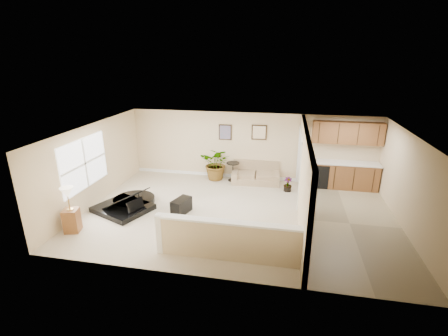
% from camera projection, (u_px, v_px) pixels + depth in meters
% --- Properties ---
extents(floor, '(9.00, 9.00, 0.00)m').
position_uv_depth(floor, '(238.00, 214.00, 9.59)').
color(floor, beige).
rests_on(floor, ground).
extents(back_wall, '(9.00, 0.04, 2.50)m').
position_uv_depth(back_wall, '(251.00, 146.00, 11.96)').
color(back_wall, beige).
rests_on(back_wall, floor).
extents(front_wall, '(9.00, 0.04, 2.50)m').
position_uv_depth(front_wall, '(216.00, 226.00, 6.40)').
color(front_wall, beige).
rests_on(front_wall, floor).
extents(left_wall, '(0.04, 6.00, 2.50)m').
position_uv_depth(left_wall, '(94.00, 164.00, 9.99)').
color(left_wall, beige).
rests_on(left_wall, floor).
extents(right_wall, '(0.04, 6.00, 2.50)m').
position_uv_depth(right_wall, '(411.00, 186.00, 8.37)').
color(right_wall, beige).
rests_on(right_wall, floor).
extents(ceiling, '(9.00, 6.00, 0.04)m').
position_uv_depth(ceiling, '(239.00, 131.00, 8.77)').
color(ceiling, white).
rests_on(ceiling, back_wall).
extents(kitchen_vinyl, '(2.70, 6.00, 0.01)m').
position_uv_depth(kitchen_vinyl, '(350.00, 224.00, 9.02)').
color(kitchen_vinyl, tan).
rests_on(kitchen_vinyl, floor).
extents(interior_partition, '(0.18, 5.99, 2.50)m').
position_uv_depth(interior_partition, '(303.00, 176.00, 9.10)').
color(interior_partition, beige).
rests_on(interior_partition, floor).
extents(pony_half_wall, '(3.42, 0.22, 1.00)m').
position_uv_depth(pony_half_wall, '(226.00, 240.00, 7.27)').
color(pony_half_wall, beige).
rests_on(pony_half_wall, floor).
extents(left_window, '(0.05, 2.15, 1.45)m').
position_uv_depth(left_window, '(84.00, 163.00, 9.46)').
color(left_window, white).
rests_on(left_window, left_wall).
extents(wall_art_left, '(0.48, 0.04, 0.58)m').
position_uv_depth(wall_art_left, '(225.00, 132.00, 11.94)').
color(wall_art_left, '#342412').
rests_on(wall_art_left, back_wall).
extents(wall_mirror, '(0.55, 0.04, 0.55)m').
position_uv_depth(wall_mirror, '(259.00, 132.00, 11.70)').
color(wall_mirror, '#342412').
rests_on(wall_mirror, back_wall).
extents(kitchen_cabinets, '(2.36, 0.65, 2.33)m').
position_uv_depth(kitchen_cabinets, '(341.00, 164.00, 11.26)').
color(kitchen_cabinets, brown).
rests_on(kitchen_cabinets, floor).
extents(piano, '(2.15, 2.11, 1.43)m').
position_uv_depth(piano, '(122.00, 190.00, 9.73)').
color(piano, black).
rests_on(piano, floor).
extents(piano_bench, '(0.52, 0.74, 0.44)m').
position_uv_depth(piano_bench, '(181.00, 206.00, 9.57)').
color(piano_bench, black).
rests_on(piano_bench, floor).
extents(loveseat, '(1.75, 1.06, 0.98)m').
position_uv_depth(loveseat, '(256.00, 172.00, 11.93)').
color(loveseat, tan).
rests_on(loveseat, floor).
extents(accent_table, '(0.48, 0.48, 0.70)m').
position_uv_depth(accent_table, '(233.00, 169.00, 11.99)').
color(accent_table, black).
rests_on(accent_table, floor).
extents(palm_plant, '(1.25, 1.12, 1.26)m').
position_uv_depth(palm_plant, '(217.00, 164.00, 12.06)').
color(palm_plant, black).
rests_on(palm_plant, floor).
extents(small_plant, '(0.30, 0.30, 0.50)m').
position_uv_depth(small_plant, '(288.00, 185.00, 11.12)').
color(small_plant, black).
rests_on(small_plant, floor).
extents(lamp_stand, '(0.45, 0.45, 1.25)m').
position_uv_depth(lamp_stand, '(71.00, 213.00, 8.47)').
color(lamp_stand, brown).
rests_on(lamp_stand, floor).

